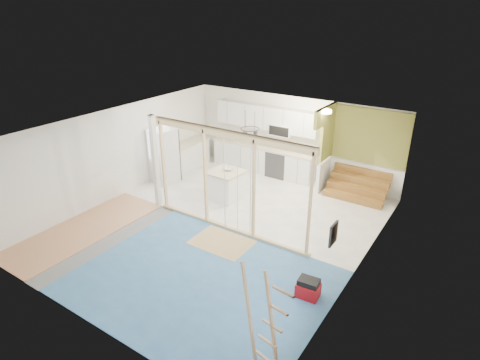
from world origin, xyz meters
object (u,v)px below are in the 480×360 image
Objects in this scene: island at (226,185)px; toolbox at (308,289)px; ladder at (264,323)px; fridge at (163,156)px.

island reaches higher than toolbox.
toolbox is at bearing -31.55° from island.
island is 5.95m from ladder.
ladder is (6.22, -4.45, 0.04)m from fridge.
fridge is 1.86× the size of island.
fridge is 0.97× the size of ladder.
fridge is at bearing -175.50° from island.
fridge is at bearing 165.12° from ladder.
fridge is 6.65m from toolbox.
ladder is at bearing -90.97° from toolbox.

